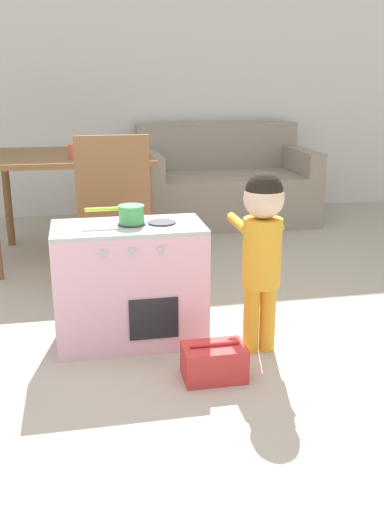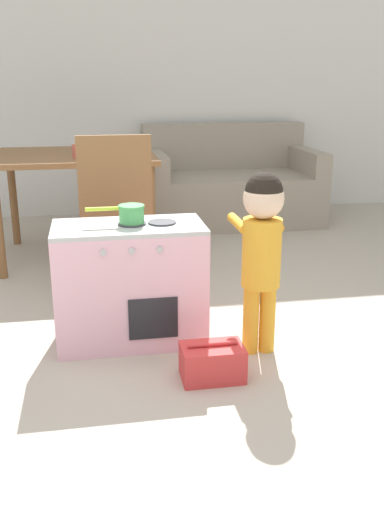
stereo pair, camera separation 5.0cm
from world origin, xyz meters
name	(u,v)px [view 2 (the right image)]	position (x,y,z in m)	size (l,w,h in m)	color
ground_plane	(128,429)	(0.00, 0.00, 0.00)	(16.00, 16.00, 0.00)	#B2A899
wall_back	(95,67)	(0.00, 3.50, 1.30)	(10.00, 0.06, 2.60)	silver
play_kitchen	(130,284)	(0.07, 0.74, 0.29)	(0.69, 0.37, 0.58)	#EAB2C6
toy_pot	(130,213)	(0.08, 0.74, 0.63)	(0.27, 0.12, 0.08)	#4CAD5B
child_figure	(262,238)	(0.64, 0.52, 0.54)	(0.20, 0.33, 0.83)	gold
toy_basket	(212,362)	(0.37, 0.31, 0.07)	(0.26, 0.17, 0.17)	#D13838
dining_table	(75,167)	(-0.19, 2.17, 0.63)	(1.07, 0.91, 0.72)	brown
dining_chair_near	(115,210)	(0.04, 1.40, 0.49)	(0.40, 0.40, 0.92)	brown
couch	(230,186)	(1.11, 3.04, 0.30)	(1.46, 0.87, 0.82)	gray
cup_on_table	(79,151)	(-0.15, 1.94, 0.76)	(0.09, 0.09, 0.09)	#D15B4C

